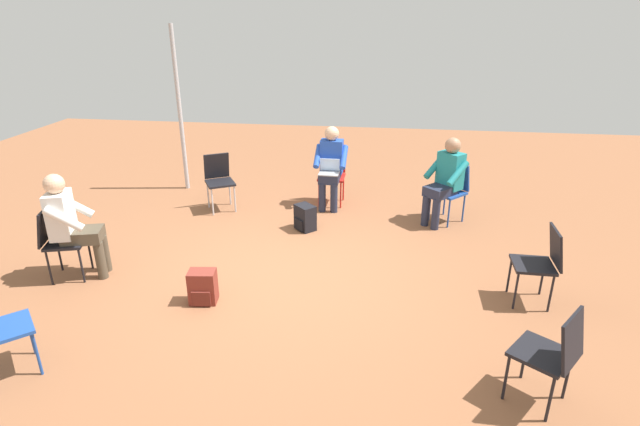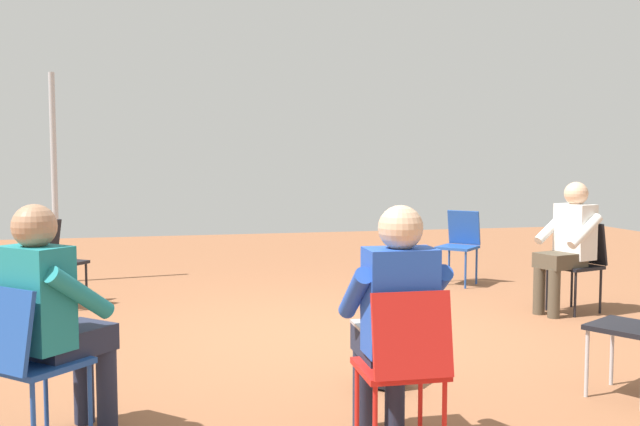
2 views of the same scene
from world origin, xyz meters
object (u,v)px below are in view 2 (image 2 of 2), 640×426
object	(u,v)px
chair_northeast	(640,320)
chair_north	(580,260)
backpack_by_empty_chair	(393,297)
chair_east	(404,361)
person_with_laptop	(394,313)
person_in_white	(568,240)
backpack_near_laptop_user	(381,361)
chair_southwest	(54,257)
person_in_teal	(53,310)
chair_southeast	(26,356)
chair_northwest	(460,242)

from	to	relation	value
chair_northeast	chair_north	bearing A→B (deg)	34.67
chair_north	backpack_by_empty_chair	size ratio (longest dim) A/B	2.36
backpack_by_empty_chair	chair_north	bearing A→B (deg)	80.61
chair_east	person_with_laptop	size ratio (longest dim) A/B	0.69
chair_north	person_with_laptop	distance (m)	3.84
person_in_white	backpack_near_laptop_user	size ratio (longest dim) A/B	3.44
chair_southwest	person_with_laptop	size ratio (longest dim) A/B	0.69
chair_east	person_in_teal	world-z (taller)	person_in_teal
chair_southwest	backpack_by_empty_chair	world-z (taller)	chair_southwest
backpack_near_laptop_user	backpack_by_empty_chair	size ratio (longest dim) A/B	1.00
person_in_white	chair_southeast	bearing A→B (deg)	101.17
chair_southwest	chair_east	xyz separation A→B (m)	(4.18, 2.14, 0.00)
backpack_by_empty_chair	person_in_teal	bearing A→B (deg)	-46.88
chair_northwest	backpack_by_empty_chair	world-z (taller)	chair_northwest
chair_southeast	person_in_white	world-z (taller)	person_in_white
chair_southwest	chair_southeast	bearing A→B (deg)	42.01
chair_northwest	chair_southeast	bearing A→B (deg)	90.28
chair_southeast	chair_northeast	distance (m)	3.46
chair_southwest	chair_north	world-z (taller)	same
chair_southwest	person_in_white	distance (m)	4.96
chair_east	backpack_near_laptop_user	xyz separation A→B (m)	(-1.13, 0.25, -0.34)
chair_northeast	chair_north	distance (m)	2.57
chair_north	backpack_by_empty_chair	bearing A→B (deg)	64.28
chair_northwest	backpack_near_laptop_user	distance (m)	3.90
chair_southeast	person_in_teal	size ratio (longest dim) A/B	0.69
chair_southwest	backpack_near_laptop_user	size ratio (longest dim) A/B	2.36
chair_northeast	person_in_white	xyz separation A→B (m)	(-2.28, 0.93, 0.20)
person_with_laptop	person_in_teal	xyz separation A→B (m)	(-0.45, -1.68, 0.00)
chair_northwest	chair_northeast	distance (m)	3.99
chair_east	chair_northeast	bearing A→B (deg)	18.42
chair_northwest	chair_southwest	bearing A→B (deg)	49.55
person_in_white	person_with_laptop	bearing A→B (deg)	118.81
chair_southwest	backpack_by_empty_chair	bearing A→B (deg)	107.94
chair_east	chair_north	bearing A→B (deg)	47.18
chair_southwest	chair_north	distance (m)	5.09
chair_north	backpack_near_laptop_user	xyz separation A→B (m)	(1.70, -2.52, -0.34)
chair_southeast	chair_east	bearing A→B (deg)	27.65
chair_east	chair_southeast	bearing A→B (deg)	165.86
person_in_white	backpack_by_empty_chair	world-z (taller)	person_in_white
person_in_white	backpack_by_empty_chair	bearing A→B (deg)	61.76
chair_east	backpack_near_laptop_user	world-z (taller)	chair_east
chair_east	person_in_white	bearing A→B (deg)	48.40
chair_southeast	person_in_teal	xyz separation A→B (m)	(-0.12, 0.11, 0.20)
chair_southwest	chair_northwest	bearing A→B (deg)	130.03
person_in_white	backpack_by_empty_chair	size ratio (longest dim) A/B	3.44
backpack_near_laptop_user	person_in_teal	bearing A→B (deg)	-75.02
chair_southeast	chair_northeast	world-z (taller)	same
chair_northwest	chair_southwest	size ratio (longest dim) A/B	1.00
chair_northeast	backpack_near_laptop_user	size ratio (longest dim) A/B	2.36
chair_southeast	person_with_laptop	size ratio (longest dim) A/B	0.69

